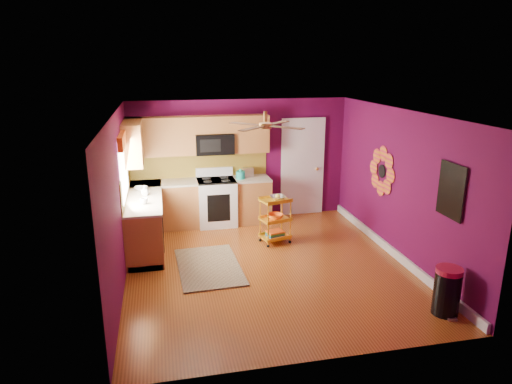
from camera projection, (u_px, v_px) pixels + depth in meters
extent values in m
plane|color=brown|center=(267.00, 266.00, 7.48)|extent=(5.00, 5.00, 0.00)
cube|color=#54093B|center=(240.00, 160.00, 9.48)|extent=(4.50, 0.04, 2.50)
cube|color=#54093B|center=(323.00, 258.00, 4.78)|extent=(4.50, 0.04, 2.50)
cube|color=#54093B|center=(119.00, 202.00, 6.68)|extent=(0.04, 5.00, 2.50)
cube|color=#54093B|center=(399.00, 185.00, 7.58)|extent=(0.04, 5.00, 2.50)
cube|color=silver|center=(269.00, 113.00, 6.78)|extent=(4.50, 5.00, 0.04)
cube|color=white|center=(392.00, 251.00, 7.90)|extent=(0.05, 4.90, 0.14)
cube|color=brown|center=(145.00, 221.00, 8.23)|extent=(0.60, 2.30, 0.90)
cube|color=brown|center=(202.00, 204.00, 9.25)|extent=(2.80, 0.60, 0.90)
cube|color=beige|center=(144.00, 196.00, 8.10)|extent=(0.63, 2.30, 0.04)
cube|color=beige|center=(201.00, 181.00, 9.12)|extent=(2.80, 0.63, 0.04)
cube|color=black|center=(147.00, 242.00, 8.35)|extent=(0.54, 2.30, 0.10)
cube|color=black|center=(202.00, 222.00, 9.36)|extent=(2.80, 0.54, 0.10)
cube|color=white|center=(217.00, 203.00, 9.28)|extent=(0.76, 0.66, 0.92)
cube|color=black|center=(216.00, 181.00, 9.15)|extent=(0.76, 0.62, 0.03)
cube|color=white|center=(214.00, 172.00, 9.38)|extent=(0.76, 0.06, 0.18)
cube|color=black|center=(219.00, 208.00, 8.98)|extent=(0.45, 0.02, 0.55)
cube|color=brown|center=(161.00, 137.00, 8.85)|extent=(1.32, 0.33, 0.75)
cube|color=brown|center=(250.00, 134.00, 9.20)|extent=(0.72, 0.33, 0.75)
cube|color=brown|center=(214.00, 124.00, 9.00)|extent=(0.76, 0.33, 0.34)
cube|color=brown|center=(133.00, 142.00, 8.29)|extent=(0.33, 1.30, 0.75)
cube|color=black|center=(214.00, 144.00, 9.07)|extent=(0.76, 0.38, 0.40)
cube|color=brown|center=(199.00, 165.00, 9.32)|extent=(2.80, 0.01, 0.51)
cube|color=brown|center=(126.00, 182.00, 7.97)|extent=(0.01, 2.30, 0.51)
cube|color=white|center=(123.00, 166.00, 7.59)|extent=(0.03, 1.20, 1.00)
cube|color=#E75B14|center=(123.00, 138.00, 7.47)|extent=(0.08, 1.35, 0.22)
cube|color=white|center=(302.00, 168.00, 9.79)|extent=(0.85, 0.04, 2.05)
cube|color=white|center=(302.00, 168.00, 9.77)|extent=(0.95, 0.02, 2.15)
sphere|color=#BF8C3F|center=(317.00, 169.00, 9.81)|extent=(0.07, 0.07, 0.07)
cylinder|color=black|center=(382.00, 171.00, 8.11)|extent=(0.01, 0.24, 0.24)
cube|color=teal|center=(452.00, 191.00, 6.18)|extent=(0.03, 0.52, 0.72)
cube|color=black|center=(451.00, 191.00, 6.17)|extent=(0.01, 0.56, 0.76)
cylinder|color=#BF8C3F|center=(265.00, 116.00, 6.99)|extent=(0.06, 0.06, 0.16)
cylinder|color=#BF8C3F|center=(265.00, 126.00, 7.03)|extent=(0.20, 0.20, 0.08)
cube|color=#4C2D19|center=(278.00, 123.00, 7.34)|extent=(0.47, 0.47, 0.01)
cube|color=#4C2D19|center=(245.00, 124.00, 7.23)|extent=(0.47, 0.47, 0.01)
cube|color=#4C2D19|center=(252.00, 129.00, 6.73)|extent=(0.47, 0.47, 0.01)
cube|color=#4C2D19|center=(287.00, 128.00, 6.83)|extent=(0.47, 0.47, 0.01)
cube|color=#2F1F0F|center=(209.00, 266.00, 7.44)|extent=(1.05, 1.65, 0.02)
cylinder|color=yellow|center=(268.00, 225.00, 8.11)|extent=(0.02, 0.02, 0.79)
cylinder|color=yellow|center=(290.00, 221.00, 8.31)|extent=(0.02, 0.02, 0.79)
cylinder|color=yellow|center=(260.00, 219.00, 8.38)|extent=(0.02, 0.02, 0.79)
cylinder|color=yellow|center=(282.00, 216.00, 8.58)|extent=(0.02, 0.02, 0.79)
sphere|color=black|center=(268.00, 246.00, 8.22)|extent=(0.06, 0.06, 0.06)
sphere|color=black|center=(290.00, 242.00, 8.42)|extent=(0.06, 0.06, 0.06)
sphere|color=black|center=(260.00, 240.00, 8.50)|extent=(0.06, 0.06, 0.06)
sphere|color=black|center=(281.00, 236.00, 8.69)|extent=(0.06, 0.06, 0.06)
cube|color=yellow|center=(275.00, 200.00, 8.24)|extent=(0.59, 0.49, 0.03)
cube|color=yellow|center=(275.00, 219.00, 8.34)|extent=(0.59, 0.49, 0.03)
cube|color=yellow|center=(275.00, 237.00, 8.43)|extent=(0.59, 0.49, 0.03)
imported|color=beige|center=(278.00, 198.00, 8.25)|extent=(0.34, 0.34, 0.07)
sphere|color=yellow|center=(278.00, 196.00, 8.24)|extent=(0.09, 0.09, 0.09)
imported|color=#E75B14|center=(275.00, 216.00, 8.32)|extent=(0.35, 0.35, 0.09)
cube|color=navy|center=(275.00, 235.00, 8.42)|extent=(0.35, 0.29, 0.04)
cube|color=#267233|center=(275.00, 233.00, 8.42)|extent=(0.35, 0.29, 0.03)
cube|color=#E75B14|center=(275.00, 232.00, 8.41)|extent=(0.35, 0.29, 0.03)
cylinder|color=black|center=(447.00, 293.00, 6.01)|extent=(0.41, 0.41, 0.59)
cylinder|color=#AC1838|center=(450.00, 271.00, 5.91)|extent=(0.34, 0.34, 0.07)
cube|color=beige|center=(452.00, 319.00, 5.92)|extent=(0.13, 0.08, 0.03)
cylinder|color=#149A8A|center=(240.00, 175.00, 9.20)|extent=(0.18, 0.18, 0.16)
sphere|color=#149A8A|center=(240.00, 170.00, 9.18)|extent=(0.06, 0.06, 0.06)
cube|color=beige|center=(248.00, 172.00, 9.40)|extent=(0.22, 0.15, 0.18)
imported|color=#EA3F72|center=(145.00, 191.00, 8.06)|extent=(0.08, 0.08, 0.18)
imported|color=white|center=(145.00, 190.00, 8.08)|extent=(0.14, 0.14, 0.18)
imported|color=white|center=(141.00, 188.00, 8.43)|extent=(0.24, 0.24, 0.06)
imported|color=white|center=(144.00, 201.00, 7.61)|extent=(0.13, 0.13, 0.10)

